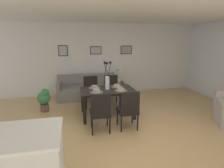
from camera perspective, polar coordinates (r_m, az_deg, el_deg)
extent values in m
plane|color=tan|center=(4.30, 5.00, -14.41)|extent=(9.00, 9.00, 0.00)
cube|color=silver|center=(7.00, -2.76, 7.77)|extent=(9.00, 0.10, 2.60)
cube|color=white|center=(4.22, 4.06, 22.05)|extent=(9.00, 7.20, 0.08)
cube|color=black|center=(4.86, -1.46, -1.92)|extent=(1.40, 0.92, 0.05)
cube|color=black|center=(5.49, 4.36, -4.15)|extent=(0.07, 0.07, 0.69)
cube|color=black|center=(5.28, -9.13, -5.02)|extent=(0.07, 0.07, 0.69)
cube|color=black|center=(4.77, 7.12, -7.00)|extent=(0.07, 0.07, 0.69)
cube|color=black|center=(4.53, -8.50, -8.21)|extent=(0.07, 0.07, 0.69)
cube|color=black|center=(4.17, -3.72, -8.98)|extent=(0.46, 0.46, 0.08)
cube|color=black|center=(3.90, -3.48, -6.52)|extent=(0.42, 0.08, 0.48)
cylinder|color=black|center=(4.45, -1.47, -10.63)|extent=(0.04, 0.04, 0.38)
cylinder|color=black|center=(4.42, -6.43, -10.91)|extent=(0.04, 0.04, 0.38)
cylinder|color=black|center=(4.11, -0.68, -12.79)|extent=(0.04, 0.04, 0.38)
cylinder|color=black|center=(4.08, -6.10, -13.12)|extent=(0.04, 0.04, 0.38)
cube|color=black|center=(5.63, -6.32, -2.94)|extent=(0.45, 0.45, 0.08)
cube|color=black|center=(5.74, -6.66, 0.07)|extent=(0.42, 0.07, 0.48)
cylinder|color=black|center=(5.50, -7.95, -5.92)|extent=(0.04, 0.04, 0.38)
cylinder|color=black|center=(5.55, -4.03, -5.64)|extent=(0.04, 0.04, 0.38)
cylinder|color=black|center=(5.85, -8.38, -4.70)|extent=(0.04, 0.04, 0.38)
cylinder|color=black|center=(5.90, -4.70, -4.45)|extent=(0.04, 0.04, 0.38)
cube|color=black|center=(4.31, 4.78, -8.21)|extent=(0.44, 0.44, 0.08)
cube|color=black|center=(4.05, 5.63, -5.77)|extent=(0.42, 0.06, 0.48)
cylinder|color=black|center=(4.62, 6.33, -9.79)|extent=(0.04, 0.04, 0.38)
cylinder|color=black|center=(4.52, 1.67, -10.25)|extent=(0.04, 0.04, 0.38)
cylinder|color=black|center=(4.29, 7.95, -11.74)|extent=(0.04, 0.04, 0.38)
cylinder|color=black|center=(4.19, 2.94, -12.31)|extent=(0.04, 0.04, 0.38)
cube|color=black|center=(5.75, 0.14, -2.50)|extent=(0.45, 0.45, 0.08)
cube|color=black|center=(5.86, -0.31, 0.45)|extent=(0.42, 0.07, 0.48)
cylinder|color=black|center=(5.60, -1.29, -5.41)|extent=(0.04, 0.04, 0.38)
cylinder|color=black|center=(5.69, 2.47, -5.11)|extent=(0.04, 0.04, 0.38)
cylinder|color=black|center=(5.95, -2.08, -4.25)|extent=(0.04, 0.04, 0.38)
cylinder|color=black|center=(6.04, 1.46, -3.98)|extent=(0.04, 0.04, 0.38)
cylinder|color=white|center=(4.81, -1.47, 0.32)|extent=(0.11, 0.11, 0.34)
cylinder|color=black|center=(4.78, -0.86, 4.25)|extent=(0.05, 0.12, 0.37)
sphere|color=black|center=(4.76, -0.55, 6.66)|extent=(0.07, 0.07, 0.07)
cylinder|color=black|center=(4.79, -1.97, 4.28)|extent=(0.08, 0.05, 0.38)
sphere|color=black|center=(4.79, -2.22, 6.68)|extent=(0.07, 0.07, 0.07)
cylinder|color=black|center=(4.69, -1.58, 4.07)|extent=(0.15, 0.06, 0.36)
sphere|color=black|center=(4.63, -1.64, 6.45)|extent=(0.07, 0.07, 0.07)
cylinder|color=#7F705B|center=(4.61, -4.82, -2.48)|extent=(0.32, 0.32, 0.01)
cylinder|color=#B2ADA3|center=(4.60, -4.82, -2.08)|extent=(0.17, 0.17, 0.06)
cylinder|color=gray|center=(4.60, -4.83, -1.90)|extent=(0.13, 0.13, 0.04)
cylinder|color=#7F705B|center=(5.01, -5.45, -1.19)|extent=(0.32, 0.32, 0.01)
cylinder|color=#B2ADA3|center=(5.00, -5.46, -0.82)|extent=(0.17, 0.17, 0.06)
cylinder|color=gray|center=(4.99, -5.46, -0.65)|extent=(0.13, 0.13, 0.04)
cylinder|color=#7F705B|center=(4.73, 2.77, -2.03)|extent=(0.32, 0.32, 0.01)
cylinder|color=#B2ADA3|center=(4.72, 2.77, -1.64)|extent=(0.17, 0.17, 0.06)
cylinder|color=gray|center=(4.72, 2.78, -1.47)|extent=(0.13, 0.13, 0.04)
cylinder|color=#7F705B|center=(5.12, 1.57, -0.80)|extent=(0.32, 0.32, 0.01)
cylinder|color=#B2ADA3|center=(5.11, 1.57, -0.44)|extent=(0.17, 0.17, 0.06)
cylinder|color=gray|center=(5.10, 1.57, -0.28)|extent=(0.13, 0.13, 0.04)
cube|color=gray|center=(6.54, -7.50, -2.51)|extent=(2.05, 0.84, 0.42)
cube|color=gray|center=(6.77, -7.86, 1.53)|extent=(2.05, 0.16, 0.38)
cube|color=gray|center=(6.61, 0.87, 0.56)|extent=(0.10, 0.84, 0.20)
cube|color=gray|center=(6.46, -16.24, -0.31)|extent=(0.10, 0.84, 0.20)
cube|color=#3D2D23|center=(6.69, 2.00, -1.58)|extent=(0.36, 0.36, 0.52)
cylinder|color=beige|center=(6.62, 2.02, 0.92)|extent=(0.12, 0.12, 0.08)
cylinder|color=beige|center=(6.58, 2.03, 2.45)|extent=(0.02, 0.02, 0.30)
cone|color=silver|center=(6.54, 2.05, 4.17)|extent=(0.22, 0.22, 0.18)
cube|color=#ADA399|center=(5.21, 30.77, -5.43)|extent=(0.43, 0.67, 0.18)
cube|color=silver|center=(2.59, -29.21, -13.96)|extent=(1.21, 0.82, 0.04)
cube|color=black|center=(6.81, -14.94, 9.92)|extent=(0.32, 0.02, 0.37)
cube|color=#B2B2AD|center=(6.80, -14.94, 9.91)|extent=(0.27, 0.01, 0.32)
cube|color=black|center=(6.86, -5.05, 10.35)|extent=(0.41, 0.02, 0.29)
cube|color=#B2B2AD|center=(6.85, -5.04, 10.34)|extent=(0.36, 0.01, 0.24)
cube|color=black|center=(7.11, 4.43, 10.48)|extent=(0.44, 0.02, 0.31)
cube|color=#9E9389|center=(7.10, 4.46, 10.47)|extent=(0.39, 0.01, 0.26)
cylinder|color=brown|center=(5.69, -20.12, -6.83)|extent=(0.24, 0.24, 0.22)
sphere|color=#387A42|center=(5.60, -20.37, -4.05)|extent=(0.36, 0.36, 0.36)
sphere|color=#387A42|center=(5.52, -20.03, -2.54)|extent=(0.22, 0.22, 0.22)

